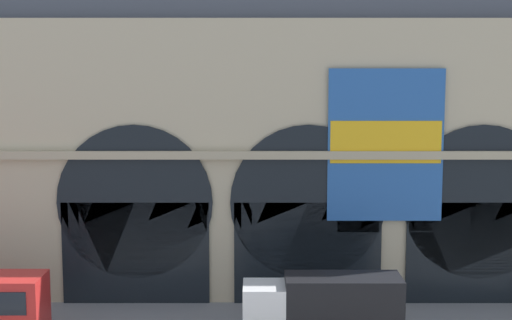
{
  "coord_description": "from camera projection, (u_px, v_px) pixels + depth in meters",
  "views": [
    {
      "loc": [
        -2.82,
        -35.38,
        13.23
      ],
      "look_at": [
        -2.62,
        5.0,
        7.92
      ],
      "focal_mm": 53.19,
      "sensor_mm": 36.0,
      "label": 1
    }
  ],
  "objects": [
    {
      "name": "station_building",
      "position": [
        302.0,
        122.0,
        43.33
      ],
      "size": [
        39.41,
        6.1,
        20.03
      ],
      "color": "#BCAD8C",
      "rests_on": "ground"
    },
    {
      "name": "box_truck_center",
      "position": [
        321.0,
        305.0,
        35.95
      ],
      "size": [
        7.5,
        2.91,
        3.12
      ],
      "color": "white",
      "rests_on": "ground"
    }
  ]
}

